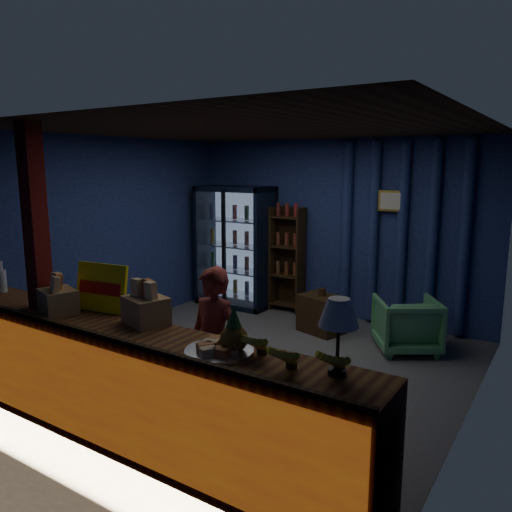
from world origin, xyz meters
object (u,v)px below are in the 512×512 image
at_px(green_chair, 407,324).
at_px(table_lamp, 339,315).
at_px(pastry_tray, 219,349).
at_px(shopkeeper, 214,348).

relative_size(green_chair, table_lamp, 1.48).
bearing_deg(pastry_tray, shopkeeper, 130.85).
height_order(shopkeeper, green_chair, shopkeeper).
distance_m(green_chair, pastry_tray, 3.32).
bearing_deg(shopkeeper, pastry_tray, -46.98).
bearing_deg(table_lamp, shopkeeper, 160.68).
bearing_deg(table_lamp, green_chair, 98.27).
xyz_separation_m(shopkeeper, green_chair, (0.87, 2.67, -0.37)).
xyz_separation_m(green_chair, table_lamp, (0.46, -3.13, 1.00)).
xyz_separation_m(shopkeeper, pastry_tray, (0.49, -0.57, 0.28)).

